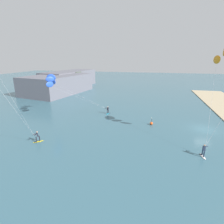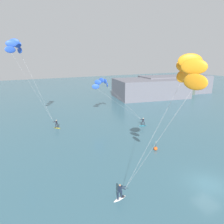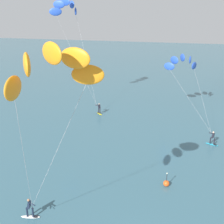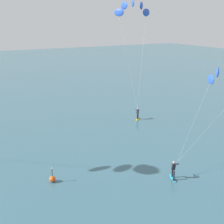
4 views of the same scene
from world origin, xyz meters
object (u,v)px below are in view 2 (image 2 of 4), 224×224
at_px(kitesurfer_nearshore, 186,76).
at_px(kitesurfer_mid_water, 103,85).
at_px(marker_buoy, 156,148).
at_px(kitesurfer_far_out, 17,50).

height_order(kitesurfer_nearshore, kitesurfer_mid_water, kitesurfer_nearshore).
relative_size(kitesurfer_nearshore, marker_buoy, 9.87).
bearing_deg(kitesurfer_nearshore, kitesurfer_far_out, 110.75).
relative_size(kitesurfer_far_out, marker_buoy, 11.87).
distance_m(kitesurfer_nearshore, kitesurfer_mid_water, 30.27).
xyz_separation_m(kitesurfer_mid_water, kitesurfer_far_out, (-16.92, -1.32, 7.22)).
bearing_deg(marker_buoy, kitesurfer_nearshore, -121.08).
distance_m(kitesurfer_far_out, marker_buoy, 28.43).
xyz_separation_m(kitesurfer_nearshore, kitesurfer_mid_water, (6.34, 29.24, -4.57)).
xyz_separation_m(kitesurfer_far_out, marker_buoy, (16.31, -18.40, -14.25)).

